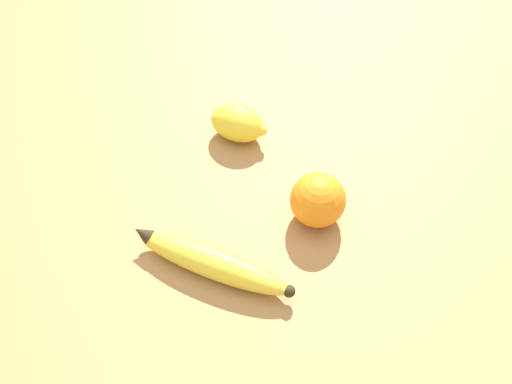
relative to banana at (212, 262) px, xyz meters
name	(u,v)px	position (x,y,z in m)	size (l,w,h in m)	color
ground_plane	(288,244)	(0.07, 0.07, -0.02)	(3.00, 3.00, 0.00)	#A87A47
banana	(212,262)	(0.00, 0.00, 0.00)	(0.22, 0.05, 0.04)	yellow
orange	(318,200)	(0.09, 0.13, 0.02)	(0.07, 0.07, 0.07)	orange
lemon	(238,123)	(-0.06, 0.23, 0.01)	(0.09, 0.06, 0.05)	yellow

